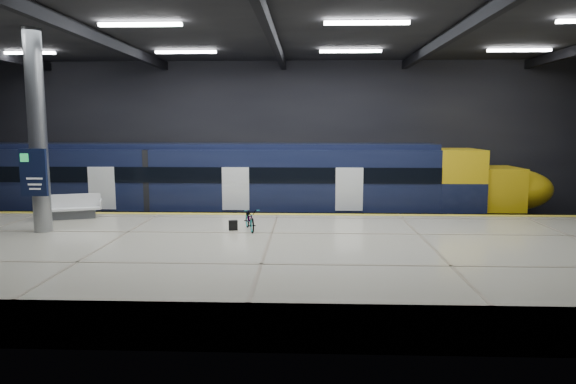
{
  "coord_description": "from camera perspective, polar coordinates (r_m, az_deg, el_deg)",
  "views": [
    {
      "loc": [
        1.22,
        -18.26,
        4.75
      ],
      "look_at": [
        0.46,
        1.5,
        2.2
      ],
      "focal_mm": 32.0,
      "sensor_mm": 36.0,
      "label": 1
    }
  ],
  "objects": [
    {
      "name": "ground",
      "position": [
        18.91,
        -1.58,
        -7.21
      ],
      "size": [
        30.0,
        30.0,
        0.0
      ],
      "primitive_type": "plane",
      "color": "black",
      "rests_on": "ground"
    },
    {
      "name": "room_shell",
      "position": [
        18.33,
        -1.65,
        10.38
      ],
      "size": [
        30.1,
        16.1,
        8.05
      ],
      "color": "black",
      "rests_on": "ground"
    },
    {
      "name": "platform",
      "position": [
        16.36,
        -2.17,
        -7.54
      ],
      "size": [
        30.0,
        11.0,
        1.1
      ],
      "primitive_type": "cube",
      "color": "beige",
      "rests_on": "ground"
    },
    {
      "name": "safety_strip",
      "position": [
        21.36,
        -1.11,
        -2.48
      ],
      "size": [
        30.0,
        0.4,
        0.01
      ],
      "primitive_type": "cube",
      "color": "gold",
      "rests_on": "platform"
    },
    {
      "name": "rails",
      "position": [
        24.24,
        -0.73,
        -3.76
      ],
      "size": [
        30.0,
        1.52,
        0.16
      ],
      "color": "gray",
      "rests_on": "ground"
    },
    {
      "name": "train",
      "position": [
        24.3,
        -8.2,
        0.92
      ],
      "size": [
        29.4,
        2.84,
        3.79
      ],
      "color": "black",
      "rests_on": "ground"
    },
    {
      "name": "bench",
      "position": [
        22.08,
        -22.86,
        -1.84
      ],
      "size": [
        2.4,
        1.63,
        0.98
      ],
      "rotation": [
        0.0,
        0.0,
        0.36
      ],
      "color": "#595B60",
      "rests_on": "platform"
    },
    {
      "name": "bicycle",
      "position": [
        18.1,
        -4.25,
        -3.03
      ],
      "size": [
        0.93,
        1.59,
        0.79
      ],
      "primitive_type": "imported",
      "rotation": [
        0.0,
        0.0,
        0.29
      ],
      "color": "#99999E",
      "rests_on": "platform"
    },
    {
      "name": "pannier_bag",
      "position": [
        18.21,
        -6.12,
        -3.69
      ],
      "size": [
        0.34,
        0.26,
        0.35
      ],
      "primitive_type": "cube",
      "rotation": [
        0.0,
        0.0,
        0.29
      ],
      "color": "black",
      "rests_on": "platform"
    },
    {
      "name": "info_column",
      "position": [
        19.54,
        -26.09,
        5.76
      ],
      "size": [
        0.9,
        0.78,
        6.9
      ],
      "color": "#9EA0A5",
      "rests_on": "platform"
    }
  ]
}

